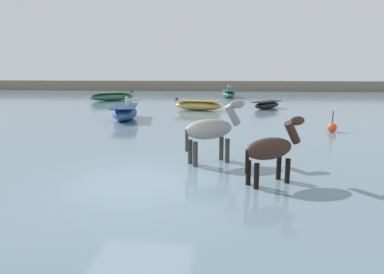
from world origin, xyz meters
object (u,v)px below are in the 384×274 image
channel_buoy (332,127)px  horse_lead_grey (212,131)px  boat_far_inshore (198,105)px  boat_near_port (125,112)px  boat_distant_west (267,105)px  horse_trailing_dark_bay (272,150)px  boat_mid_channel (229,94)px  boat_mid_outer (112,97)px

channel_buoy → horse_lead_grey: bearing=-133.0°
boat_far_inshore → boat_near_port: boat_near_port is taller
boat_far_inshore → boat_near_port: size_ratio=0.95×
horse_lead_grey → channel_buoy: horse_lead_grey is taller
boat_far_inshore → boat_distant_west: bearing=15.4°
horse_lead_grey → horse_trailing_dark_bay: (1.42, -1.68, -0.13)m
boat_distant_west → channel_buoy: 8.78m
boat_distant_west → boat_near_port: 9.96m
boat_far_inshore → boat_mid_channel: size_ratio=1.05×
boat_distant_west → boat_mid_channel: 9.59m
boat_far_inshore → boat_near_port: 5.72m
horse_lead_grey → boat_mid_channel: horse_lead_grey is taller
boat_mid_outer → horse_trailing_dark_bay: bearing=-63.1°
boat_far_inshore → channel_buoy: (6.19, -7.37, -0.11)m
horse_lead_grey → boat_mid_outer: bearing=115.5°
boat_distant_west → boat_mid_outer: size_ratio=0.63×
horse_lead_grey → boat_distant_west: bearing=76.6°
horse_lead_grey → boat_mid_outer: size_ratio=0.54×
boat_mid_channel → boat_near_port: bearing=-111.0°
horse_lead_grey → boat_distant_west: size_ratio=0.86×
horse_lead_grey → boat_near_port: (-4.83, 8.21, -0.56)m
horse_lead_grey → boat_distant_west: 14.33m
horse_trailing_dark_bay → boat_near_port: size_ratio=0.52×
boat_distant_west → channel_buoy: size_ratio=2.64×
boat_mid_outer → boat_mid_channel: size_ratio=1.20×
boat_mid_channel → horse_trailing_dark_bay: bearing=-88.9°
horse_trailing_dark_bay → boat_mid_channel: (-0.50, 24.89, -0.45)m
horse_trailing_dark_bay → channel_buoy: horse_trailing_dark_bay is taller
horse_trailing_dark_bay → boat_mid_outer: size_ratio=0.48×
horse_lead_grey → boat_near_port: bearing=120.5°
boat_distant_west → boat_mid_outer: 13.36m
horse_lead_grey → channel_buoy: size_ratio=2.27×
horse_trailing_dark_bay → boat_near_port: horse_trailing_dark_bay is taller
boat_distant_west → boat_mid_outer: (-12.37, 5.04, 0.09)m
boat_mid_channel → boat_near_port: size_ratio=0.91×
boat_mid_channel → boat_mid_outer: bearing=-156.9°
boat_near_port → channel_buoy: bearing=-16.6°
boat_mid_channel → boat_near_port: (-5.76, -15.00, 0.02)m
boat_distant_west → horse_lead_grey: bearing=-103.4°
boat_near_port → boat_distant_west: bearing=35.0°
horse_lead_grey → boat_mid_outer: (-9.05, 18.96, -0.59)m
horse_trailing_dark_bay → boat_distant_west: size_ratio=0.76×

